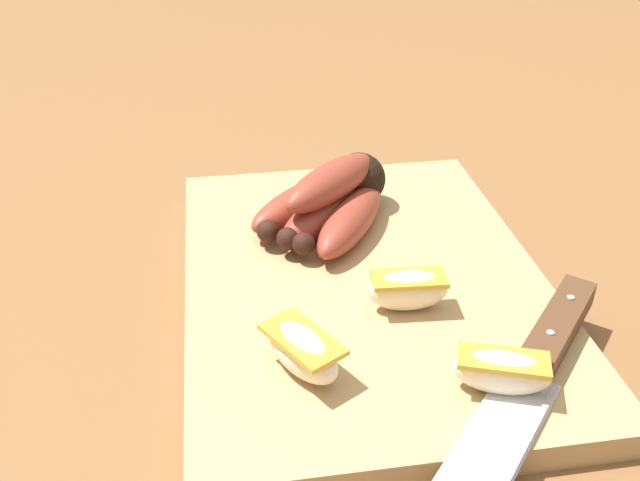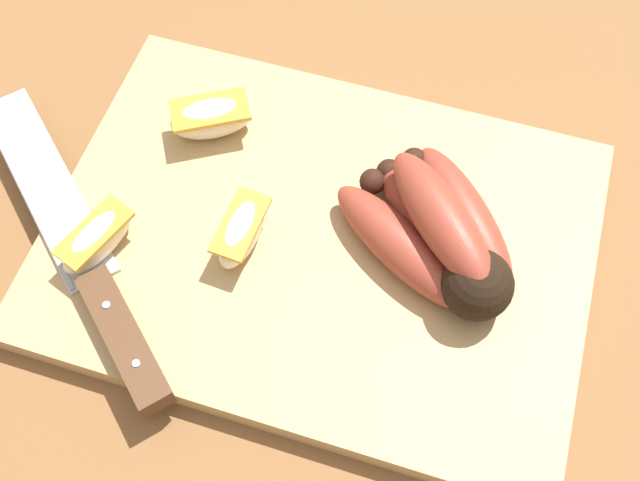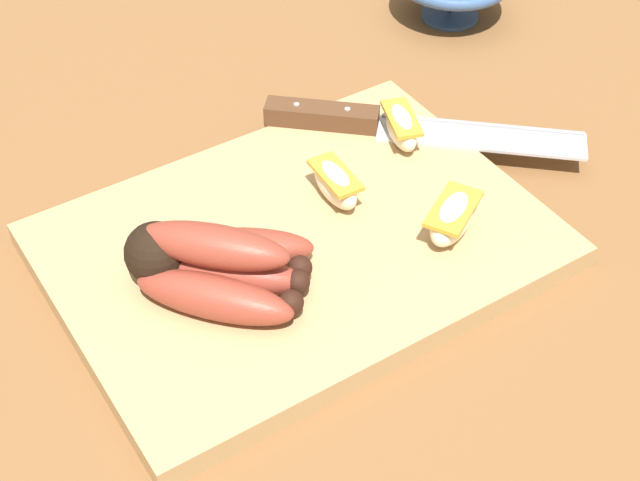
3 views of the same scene
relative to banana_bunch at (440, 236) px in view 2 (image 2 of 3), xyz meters
name	(u,v)px [view 2 (image 2 of 3)]	position (x,y,z in m)	size (l,w,h in m)	color
ground_plane	(327,250)	(-0.07, -0.01, -0.04)	(6.00, 6.00, 0.00)	brown
cutting_board	(320,240)	(-0.08, -0.01, -0.03)	(0.37, 0.27, 0.02)	tan
banana_bunch	(440,236)	(0.00, 0.00, 0.00)	(0.15, 0.14, 0.06)	black
chefs_knife	(95,281)	(-0.21, -0.09, -0.02)	(0.23, 0.21, 0.02)	silver
apple_wedge_near	(97,239)	(-0.22, -0.07, -0.01)	(0.04, 0.06, 0.03)	#F4E5C1
apple_wedge_middle	(211,118)	(-0.18, 0.05, -0.01)	(0.07, 0.05, 0.03)	#F4E5C1
apple_wedge_far	(242,231)	(-0.13, -0.03, -0.01)	(0.03, 0.06, 0.03)	#F4E5C1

